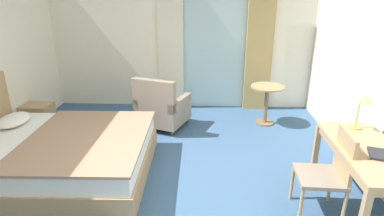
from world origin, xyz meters
TOP-DOWN VIEW (x-y plane):
  - ground at (0.00, 0.00)m, footprint 5.71×6.90m
  - wall_back at (0.00, 3.19)m, footprint 5.31×0.12m
  - balcony_glass_door at (0.65, 3.11)m, footprint 1.25×0.02m
  - curtain_panel_left at (-0.20, 3.01)m, footprint 0.49×0.10m
  - curtain_panel_right at (1.49, 3.01)m, footprint 0.50×0.10m
  - bed at (-1.39, 0.42)m, footprint 2.32×1.89m
  - nightstand at (-2.29, 1.71)m, footprint 0.46×0.39m
  - writing_desk at (2.13, -0.16)m, footprint 0.64×1.36m
  - desk_chair at (1.78, -0.18)m, footprint 0.47×0.48m
  - desk_lamp at (2.23, 0.30)m, footprint 0.17×0.21m
  - closed_book at (2.18, -0.30)m, footprint 0.29×0.30m
  - armchair_by_window at (-0.25, 1.96)m, footprint 0.95×0.94m
  - round_cafe_table at (1.56, 2.25)m, footprint 0.57×0.57m

SIDE VIEW (x-z plane):
  - ground at x=0.00m, z-range -0.10..0.00m
  - nightstand at x=-2.29m, z-range 0.00..0.48m
  - bed at x=-1.39m, z-range -0.28..0.85m
  - armchair_by_window at x=-0.25m, z-range -0.11..0.81m
  - round_cafe_table at x=1.56m, z-range 0.16..0.85m
  - desk_chair at x=1.78m, z-range 0.05..0.99m
  - writing_desk at x=2.13m, z-range 0.29..1.05m
  - closed_book at x=2.18m, z-range 0.76..0.79m
  - desk_lamp at x=2.23m, z-range 0.86..1.29m
  - balcony_glass_door at x=0.65m, z-range 0.00..2.45m
  - curtain_panel_left at x=-0.20m, z-range 0.00..2.64m
  - curtain_panel_right at x=1.49m, z-range 0.00..2.64m
  - wall_back at x=0.00m, z-range 0.00..2.78m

